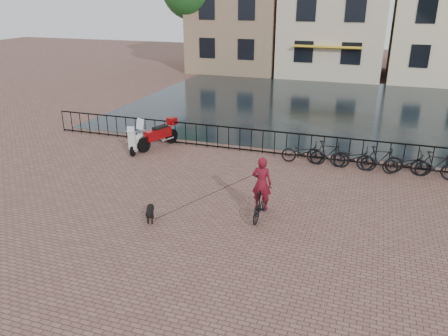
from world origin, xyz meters
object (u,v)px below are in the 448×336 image
(dog, at_px, (150,213))
(scooter, at_px, (137,137))
(cyclist, at_px, (261,192))
(motorcycle, at_px, (158,131))

(dog, distance_m, scooter, 6.34)
(cyclist, bearing_deg, scooter, -30.79)
(dog, bearing_deg, scooter, 98.45)
(dog, height_order, scooter, scooter)
(motorcycle, bearing_deg, scooter, -106.00)
(motorcycle, height_order, scooter, motorcycle)
(dog, height_order, motorcycle, motorcycle)
(dog, xyz_separation_m, scooter, (-3.41, 5.33, 0.40))
(dog, bearing_deg, cyclist, -1.44)
(scooter, bearing_deg, cyclist, -40.72)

